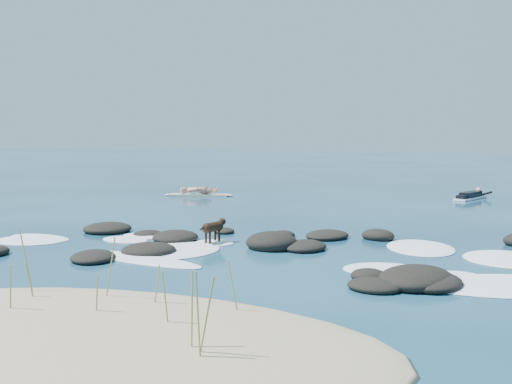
% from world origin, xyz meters
% --- Properties ---
extents(ground, '(160.00, 160.00, 0.00)m').
position_xyz_m(ground, '(0.00, 0.00, 0.00)').
color(ground, '#0A2642').
rests_on(ground, ground).
extents(sand_dune, '(9.00, 4.40, 0.60)m').
position_xyz_m(sand_dune, '(0.00, -8.20, 0.00)').
color(sand_dune, '#9E8966').
rests_on(sand_dune, ground).
extents(dune_grass, '(4.42, 2.02, 1.19)m').
position_xyz_m(dune_grass, '(0.15, -7.94, 0.62)').
color(dune_grass, olive).
rests_on(dune_grass, ground).
extents(reef_rocks, '(14.67, 6.76, 0.57)m').
position_xyz_m(reef_rocks, '(0.46, -1.76, 0.10)').
color(reef_rocks, black).
rests_on(reef_rocks, ground).
extents(breaking_foam, '(15.51, 6.02, 0.12)m').
position_xyz_m(breaking_foam, '(1.33, -2.06, 0.01)').
color(breaking_foam, white).
rests_on(breaking_foam, ground).
extents(standing_surfer_rig, '(3.34, 1.14, 1.91)m').
position_xyz_m(standing_surfer_rig, '(-6.27, 9.72, 0.75)').
color(standing_surfer_rig, beige).
rests_on(standing_surfer_rig, ground).
extents(paddling_surfer_rig, '(1.75, 2.61, 0.47)m').
position_xyz_m(paddling_surfer_rig, '(6.03, 12.35, 0.16)').
color(paddling_surfer_rig, white).
rests_on(paddling_surfer_rig, ground).
extents(dog, '(0.49, 1.05, 0.69)m').
position_xyz_m(dog, '(-1.11, -1.06, 0.46)').
color(dog, black).
rests_on(dog, ground).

